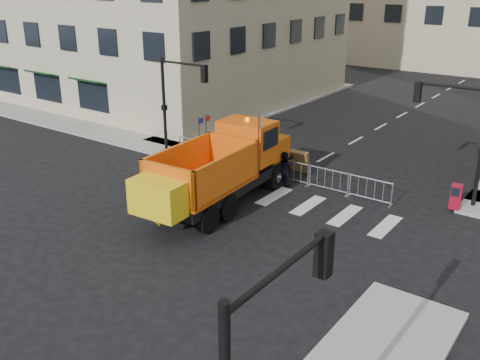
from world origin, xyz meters
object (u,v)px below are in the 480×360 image
Objects in this scene: plow_truck at (220,167)px; cop_c at (251,160)px; cop_b at (284,169)px; worker at (226,137)px; newspaper_box at (456,197)px; cop_a at (280,168)px.

plow_truck reaches higher than cop_c.
cop_b is 5.10m from worker.
cop_b is at bearing 107.47° from cop_c.
cop_c is (-1.99, 0.00, 0.02)m from cop_b.
cop_b is 7.81m from newspaper_box.
worker is (-4.81, 1.66, 0.33)m from cop_b.
plow_truck is 5.15× the size of worker.
cop_a is 8.06m from newspaper_box.
cop_a is at bearing 107.47° from cop_c.
cop_c reaches higher than cop_a.
cop_a is 0.94× the size of cop_c.
worker is at bearing -8.03° from cop_b.
cop_c is 1.56× the size of newspaper_box.
newspaper_box is (7.89, 1.64, -0.10)m from cop_a.
worker is at bearing -51.29° from cop_a.
plow_truck is 6.15× the size of cop_c.
cop_c is 3.29m from worker.
cop_b is 0.98× the size of cop_c.
plow_truck reaches higher than newspaper_box.
plow_truck is 6.65m from worker.
cop_a is 1.46× the size of newspaper_box.
worker is (-4.55, 1.66, 0.37)m from cop_a.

